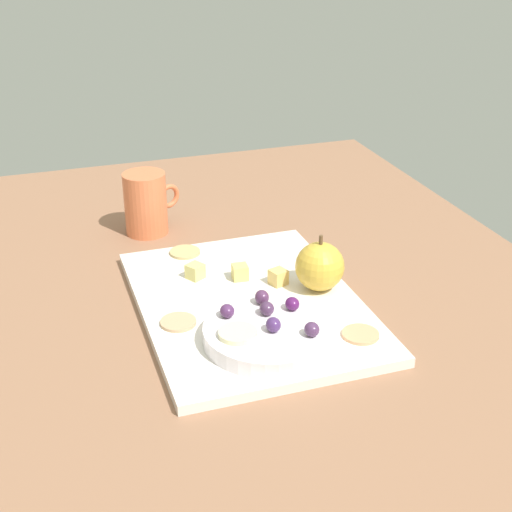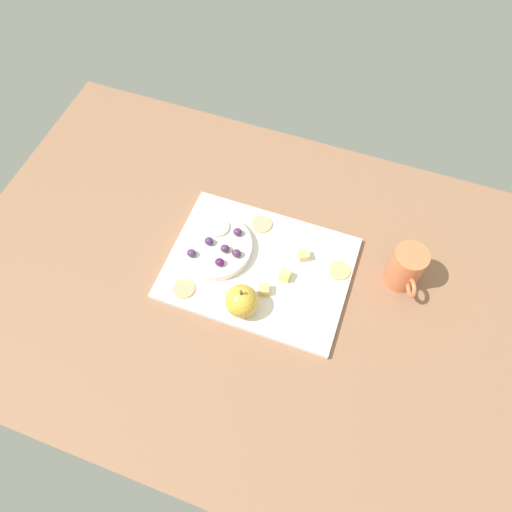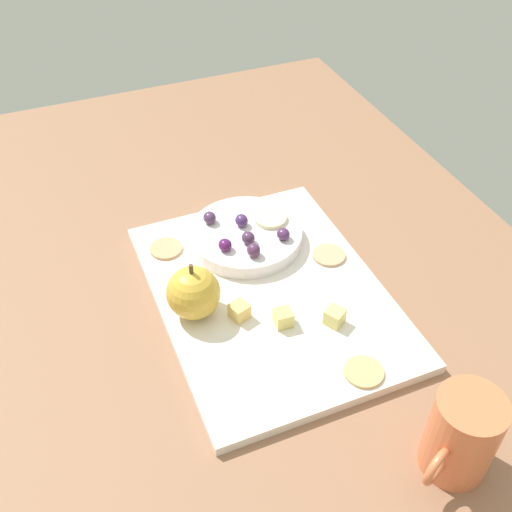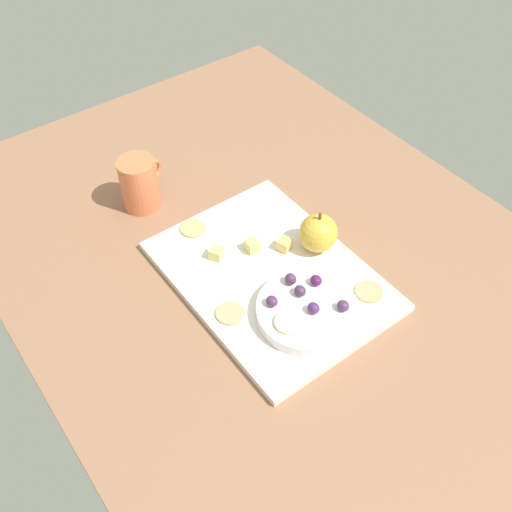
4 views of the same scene
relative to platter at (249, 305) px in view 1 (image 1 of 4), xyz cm
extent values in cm
cube|color=#8F6348|center=(0.17, -3.16, -2.76)|extent=(124.86, 83.03, 4.20)
cube|color=white|center=(0.00, 0.00, 0.00)|extent=(37.28, 27.55, 1.33)
cylinder|color=white|center=(-9.80, 0.80, 1.67)|extent=(15.47, 15.47, 2.00)
sphere|color=gold|center=(-0.32, -9.81, 3.92)|extent=(6.52, 6.52, 6.52)
cylinder|color=brown|center=(-0.32, -9.81, 7.79)|extent=(0.50, 0.50, 1.20)
cube|color=#E4CF6C|center=(6.05, -0.66, 1.69)|extent=(2.22, 2.22, 2.06)
cube|color=#E3D474|center=(8.22, 5.07, 1.69)|extent=(2.83, 2.83, 2.06)
cube|color=#F0C569|center=(3.06, -5.09, 1.69)|extent=(2.61, 2.61, 2.06)
cylinder|color=tan|center=(-12.24, -9.90, 0.86)|extent=(4.44, 4.44, 0.40)
cylinder|color=tan|center=(-2.64, 9.99, 0.86)|extent=(4.44, 4.44, 0.40)
cylinder|color=tan|center=(16.15, 4.62, 0.86)|extent=(4.44, 4.44, 0.40)
ellipsoid|color=#4F1854|center=(-7.06, -2.69, 3.46)|extent=(1.92, 1.73, 1.59)
ellipsoid|color=#4F2B4D|center=(-4.57, -0.15, 3.57)|extent=(1.92, 1.73, 1.81)
ellipsoid|color=#4C2E52|center=(-13.22, -3.45, 3.50)|extent=(1.92, 1.73, 1.66)
ellipsoid|color=#482A61|center=(-10.94, 0.66, 3.53)|extent=(1.92, 1.73, 1.72)
ellipsoid|color=#482C4C|center=(-7.22, 0.15, 3.50)|extent=(1.92, 1.73, 1.67)
ellipsoid|color=#4E2956|center=(-6.20, 4.78, 3.47)|extent=(1.92, 1.73, 1.61)
cylinder|color=#F0E9AE|center=(-10.55, 4.81, 2.97)|extent=(4.52, 4.52, 0.60)
cylinder|color=#DE7146|center=(28.24, 7.87, 4.27)|extent=(6.68, 6.68, 9.87)
torus|color=#DE7146|center=(30.11, 3.74, 4.27)|extent=(2.38, 3.97, 4.00)
camera|label=1|loc=(-78.30, 25.39, 47.82)|focal=51.47mm
camera|label=2|loc=(15.07, -43.14, 86.23)|focal=32.93mm
camera|label=3|loc=(50.31, -22.32, 55.72)|focal=42.95mm
camera|label=4|loc=(-48.48, 39.33, 73.04)|focal=41.55mm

